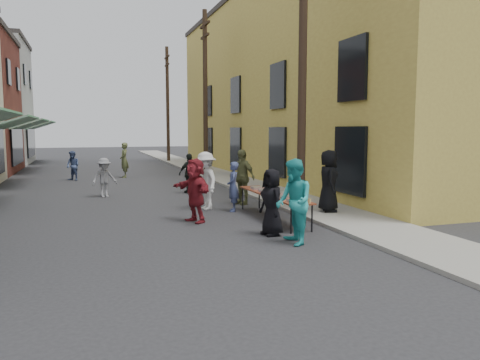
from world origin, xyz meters
TOP-DOWN VIEW (x-y plane):
  - ground at (0.00, 0.00)m, footprint 120.00×120.00m
  - sidewalk at (5.00, 15.00)m, footprint 2.20×60.00m
  - building_ochre at (11.10, 14.00)m, footprint 10.00×28.00m
  - utility_pole_near at (4.30, 3.00)m, footprint 0.26×0.26m
  - utility_pole_mid at (4.30, 15.00)m, footprint 0.26×0.26m
  - utility_pole_far at (4.30, 27.00)m, footprint 0.26×0.26m
  - serving_table at (3.03, 2.20)m, footprint 0.70×4.00m
  - catering_tray_sausage at (3.03, 0.55)m, footprint 0.50×0.33m
  - catering_tray_foil_b at (3.03, 1.20)m, footprint 0.50×0.33m
  - catering_tray_buns at (3.03, 1.90)m, footprint 0.50×0.33m
  - catering_tray_foil_d at (3.03, 2.60)m, footprint 0.50×0.33m
  - catering_tray_buns_end at (3.03, 3.30)m, footprint 0.50×0.33m
  - condiment_jar_a at (2.81, 0.25)m, footprint 0.07×0.07m
  - condiment_jar_b at (2.81, 0.35)m, footprint 0.07×0.07m
  - condiment_jar_c at (2.81, 0.45)m, footprint 0.07×0.07m
  - cup_stack at (3.23, 0.30)m, footprint 0.08×0.08m
  - guest_front_a at (2.21, 0.33)m, footprint 0.64×0.87m
  - guest_front_b at (2.34, 3.85)m, footprint 0.52×0.66m
  - guest_front_c at (2.33, -0.69)m, footprint 0.84×1.03m
  - guest_front_d at (1.60, 4.47)m, footprint 0.89×1.31m
  - guest_front_e at (3.05, 5.09)m, footprint 0.95×1.21m
  - guest_queue_back at (0.80, 2.54)m, footprint 1.05×1.76m
  - server at (4.92, 2.35)m, footprint 0.87×1.07m
  - passerby_left at (-1.42, 8.41)m, footprint 1.11×0.86m
  - passerby_mid at (1.95, 8.45)m, footprint 1.01×0.59m
  - passerby_right at (-0.08, 15.62)m, footprint 0.47×0.70m
  - passerby_far at (-2.67, 14.94)m, footprint 0.92×0.92m

SIDE VIEW (x-z plane):
  - ground at x=0.00m, z-range 0.00..0.00m
  - sidewalk at x=5.00m, z-range 0.00..0.10m
  - serving_table at x=3.03m, z-range 0.34..1.09m
  - passerby_far at x=-2.67m, z-range 0.00..1.51m
  - passerby_left at x=-1.42m, z-range 0.00..1.51m
  - catering_tray_sausage at x=3.03m, z-range 0.75..0.83m
  - catering_tray_foil_b at x=3.03m, z-range 0.75..0.83m
  - catering_tray_buns at x=3.03m, z-range 0.75..0.83m
  - catering_tray_foil_d at x=3.03m, z-range 0.75..0.83m
  - catering_tray_buns_end at x=3.03m, z-range 0.75..0.83m
  - condiment_jar_a at x=2.81m, z-range 0.75..0.83m
  - condiment_jar_b at x=2.81m, z-range 0.75..0.83m
  - condiment_jar_c at x=2.81m, z-range 0.75..0.83m
  - guest_front_b at x=2.34m, z-range 0.00..1.58m
  - cup_stack at x=3.23m, z-range 0.75..0.87m
  - passerby_mid at x=1.95m, z-range 0.00..1.63m
  - guest_front_a at x=2.21m, z-range 0.00..1.65m
  - guest_queue_back at x=0.80m, z-range 0.00..1.81m
  - guest_front_d at x=1.60m, z-range 0.00..1.88m
  - passerby_right at x=-0.08m, z-range 0.00..1.89m
  - guest_front_e at x=3.05m, z-range 0.00..1.92m
  - guest_front_c at x=2.33m, z-range 0.00..1.96m
  - server at x=4.92m, z-range 0.10..1.99m
  - utility_pole_near at x=4.30m, z-range 0.00..9.00m
  - utility_pole_mid at x=4.30m, z-range 0.00..9.00m
  - utility_pole_far at x=4.30m, z-range 0.00..9.00m
  - building_ochre at x=11.10m, z-range 0.00..10.00m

